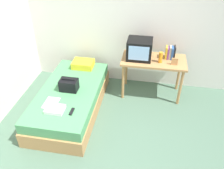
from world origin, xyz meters
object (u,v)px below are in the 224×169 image
at_px(remote_dark, 72,111).
at_px(folded_towel, 55,109).
at_px(picture_frame, 175,62).
at_px(pillow, 83,64).
at_px(magazine, 51,103).
at_px(desk, 153,64).
at_px(handbag, 69,85).
at_px(book_row, 170,53).
at_px(bed, 71,99).
at_px(tv, 139,49).
at_px(water_bottle, 161,57).

height_order(remote_dark, folded_towel, folded_towel).
xyz_separation_m(picture_frame, pillow, (-1.71, 0.16, -0.32)).
bearing_deg(magazine, desk, 36.71).
bearing_deg(folded_towel, handbag, 85.72).
height_order(magazine, folded_towel, folded_towel).
distance_m(remote_dark, folded_towel, 0.26).
bearing_deg(handbag, book_row, 27.06).
distance_m(picture_frame, magazine, 2.19).
bearing_deg(book_row, pillow, -177.80).
relative_size(picture_frame, remote_dark, 0.82).
distance_m(bed, picture_frame, 1.94).
height_order(handbag, remote_dark, handbag).
bearing_deg(folded_towel, desk, 42.71).
relative_size(desk, folded_towel, 4.14).
distance_m(pillow, magazine, 1.20).
bearing_deg(desk, magazine, -143.29).
bearing_deg(book_row, bed, -153.53).
xyz_separation_m(bed, tv, (1.12, 0.74, 0.72)).
distance_m(book_row, magazine, 2.25).
bearing_deg(pillow, folded_towel, -92.71).
height_order(tv, book_row, tv).
distance_m(picture_frame, pillow, 1.75).
bearing_deg(remote_dark, magazine, 159.80).
relative_size(picture_frame, handbag, 0.42).
distance_m(tv, book_row, 0.56).
distance_m(pillow, handbag, 0.78).
bearing_deg(bed, remote_dark, -67.65).
bearing_deg(pillow, desk, -1.12).
xyz_separation_m(book_row, picture_frame, (0.08, -0.22, -0.05)).
bearing_deg(bed, book_row, 26.47).
xyz_separation_m(magazine, remote_dark, (0.39, -0.14, 0.01)).
height_order(water_bottle, pillow, water_bottle).
relative_size(tv, handbag, 1.47).
xyz_separation_m(water_bottle, handbag, (-1.49, -0.67, -0.31)).
xyz_separation_m(water_bottle, book_row, (0.17, 0.18, 0.01)).
relative_size(desk, remote_dark, 7.44).
xyz_separation_m(tv, magazine, (-1.28, -1.16, -0.49)).
bearing_deg(bed, tv, 33.58).
bearing_deg(water_bottle, tv, 166.62).
bearing_deg(water_bottle, book_row, 46.81).
bearing_deg(bed, water_bottle, 23.45).
height_order(picture_frame, handbag, picture_frame).
bearing_deg(pillow, water_bottle, -4.58).
xyz_separation_m(water_bottle, remote_dark, (-1.27, -1.21, -0.40)).
bearing_deg(magazine, pillow, 80.71).
bearing_deg(tv, desk, -0.01).
relative_size(bed, pillow, 4.98).
height_order(desk, tv, tv).
bearing_deg(pillow, handbag, -91.59).
bearing_deg(handbag, pillow, 88.41).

